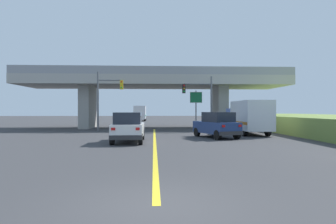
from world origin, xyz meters
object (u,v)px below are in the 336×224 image
at_px(suv_lead, 128,127).
at_px(semi_truck_distant, 140,113).
at_px(box_truck, 248,117).
at_px(traffic_signal_nearside, 202,97).
at_px(highway_sign, 196,101).
at_px(traffic_signal_farside, 106,94).
at_px(suv_crossing, 217,125).

relative_size(suv_lead, semi_truck_distant, 0.66).
xyz_separation_m(box_truck, traffic_signal_nearside, (-3.66, 3.76, 1.96)).
relative_size(box_truck, semi_truck_distant, 1.06).
bearing_deg(semi_truck_distant, highway_sign, -73.97).
distance_m(box_truck, semi_truck_distant, 35.85).
xyz_separation_m(traffic_signal_nearside, traffic_signal_farside, (-9.91, 0.84, 0.26)).
height_order(box_truck, highway_sign, highway_sign).
distance_m(suv_lead, traffic_signal_nearside, 12.33).
height_order(suv_lead, box_truck, box_truck).
bearing_deg(suv_lead, highway_sign, 64.34).
bearing_deg(traffic_signal_farside, suv_crossing, -38.97).
distance_m(traffic_signal_farside, semi_truck_distant, 29.56).
bearing_deg(traffic_signal_nearside, highway_sign, 90.96).
relative_size(suv_crossing, box_truck, 0.65).
height_order(box_truck, semi_truck_distant, semi_truck_distant).
bearing_deg(highway_sign, traffic_signal_farside, -164.38).
bearing_deg(suv_crossing, box_truck, 23.55).
distance_m(traffic_signal_nearside, semi_truck_distant, 31.27).
height_order(traffic_signal_nearside, highway_sign, traffic_signal_nearside).
distance_m(suv_lead, semi_truck_distant, 40.34).
xyz_separation_m(suv_lead, box_truck, (10.29, 6.33, 0.58)).
xyz_separation_m(suv_lead, suv_crossing, (6.65, 2.89, -0.00)).
bearing_deg(suv_crossing, suv_lead, -176.20).
bearing_deg(box_truck, traffic_signal_nearside, 134.29).
bearing_deg(traffic_signal_farside, semi_truck_distant, 85.72).
xyz_separation_m(suv_crossing, semi_truck_distant, (-7.73, 37.42, 0.60)).
relative_size(suv_lead, traffic_signal_farside, 0.72).
height_order(traffic_signal_nearside, traffic_signal_farside, traffic_signal_farside).
distance_m(suv_lead, traffic_signal_farside, 11.75).
height_order(suv_crossing, traffic_signal_nearside, traffic_signal_nearside).
xyz_separation_m(suv_lead, semi_truck_distant, (-1.08, 40.32, 0.60)).
bearing_deg(traffic_signal_nearside, semi_truck_distant, 104.31).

